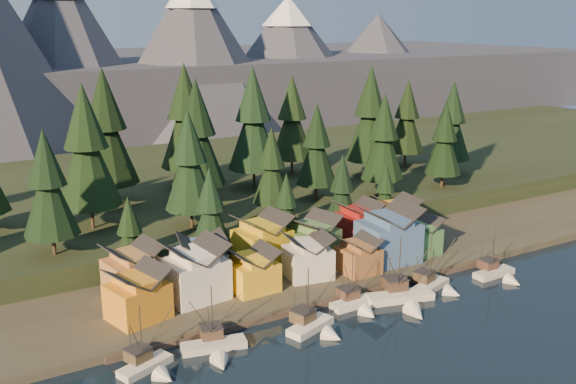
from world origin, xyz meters
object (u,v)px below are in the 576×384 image
boat_0 (149,358)px  house_back_0 (133,269)px  boat_2 (315,318)px  house_back_1 (202,259)px  boat_1 (215,340)px  boat_4 (404,291)px  house_front_1 (195,269)px  house_front_0 (137,292)px  boat_5 (436,278)px  boat_3 (357,297)px  boat_6 (499,267)px

boat_0 → house_back_0: size_ratio=1.09×
boat_2 → house_back_1: size_ratio=1.15×
boat_1 → boat_4: size_ratio=0.83×
boat_1 → boat_4: 35.42m
boat_0 → boat_1: size_ratio=0.97×
boat_4 → house_front_1: 36.53m
boat_4 → house_back_1: boat_4 is taller
boat_0 → house_front_0: house_front_0 is taller
boat_0 → house_back_0: (5.04, 22.86, 4.28)m
boat_0 → boat_1: bearing=-18.9°
house_back_0 → house_back_1: house_back_0 is taller
boat_0 → boat_5: size_ratio=0.96×
boat_3 → boat_6: size_ratio=1.02×
boat_0 → boat_3: (37.47, 1.78, 0.02)m
boat_2 → boat_1: bearing=154.3°
boat_4 → house_front_0: size_ratio=1.30×
boat_4 → house_back_0: size_ratio=1.36×
house_front_1 → house_back_0: bearing=140.3°
boat_5 → house_back_1: 42.79m
boat_0 → house_back_0: bearing=57.2°
boat_6 → house_back_0: (-64.05, 23.83, 4.39)m
boat_3 → house_back_1: size_ratio=1.08×
boat_4 → house_back_0: 47.23m
boat_1 → house_back_1: size_ratio=1.11×
boat_4 → boat_6: bearing=14.1°
house_front_1 → boat_4: bearing=-34.8°
boat_0 → house_front_0: (3.06, 14.13, 3.84)m
boat_0 → boat_4: 45.72m
house_front_0 → house_front_1: (10.96, 2.68, 0.80)m
boat_5 → boat_4: bearing=172.6°
boat_5 → house_front_0: (-51.58, 13.39, 3.75)m
boat_6 → house_back_1: house_back_1 is taller
boat_3 → boat_5: size_ratio=0.98×
boat_1 → boat_0: bearing=-166.2°
boat_2 → house_front_1: house_front_1 is taller
boat_3 → boat_5: 17.20m
boat_0 → house_back_1: size_ratio=1.07×
boat_2 → house_front_0: 28.72m
boat_6 → house_front_1: (-55.07, 17.77, 4.75)m
house_back_0 → house_back_1: size_ratio=0.98×
house_back_1 → boat_2: bearing=-54.6°
boat_1 → boat_2: size_ratio=0.96×
house_front_0 → boat_6: bearing=-27.2°
boat_2 → boat_6: bearing=-17.6°
house_back_0 → house_back_1: (12.27, -1.63, -0.05)m
house_front_0 → house_back_1: 15.92m
boat_3 → house_back_1: (-20.17, 19.45, 4.21)m
boat_3 → house_front_1: 28.23m
boat_0 → boat_5: bearing=-19.6°
house_front_1 → boat_2: bearing=-61.3°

